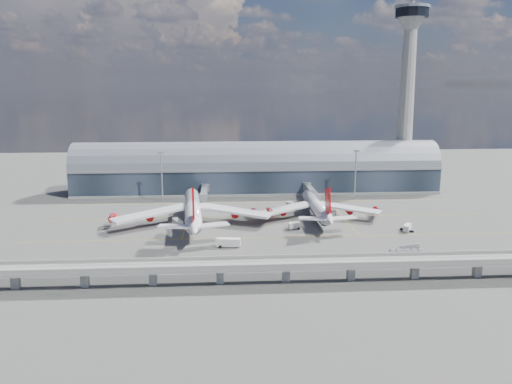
{
  "coord_description": "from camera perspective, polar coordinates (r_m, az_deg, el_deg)",
  "views": [
    {
      "loc": [
        -18.39,
        -196.8,
        58.79
      ],
      "look_at": [
        -4.89,
        10.0,
        14.0
      ],
      "focal_mm": 35.0,
      "sensor_mm": 36.0,
      "label": 1
    }
  ],
  "objects": [
    {
      "name": "service_truck_5",
      "position": [
        227.89,
        8.25,
        -2.45
      ],
      "size": [
        7.01,
        6.04,
        3.27
      ],
      "rotation": [
        0.0,
        0.0,
        0.95
      ],
      "color": "silver",
      "rests_on": "ground"
    },
    {
      "name": "airliner_left",
      "position": [
        213.66,
        -7.25,
        -2.08
      ],
      "size": [
        70.52,
        74.11,
        22.57
      ],
      "rotation": [
        0.0,
        0.0,
        0.07
      ],
      "color": "white",
      "rests_on": "ground"
    },
    {
      "name": "terminal",
      "position": [
        279.46,
        0.09,
        2.42
      ],
      "size": [
        200.0,
        30.0,
        28.0
      ],
      "color": "#1D2530",
      "rests_on": "ground"
    },
    {
      "name": "jet_bridge_left",
      "position": [
        255.81,
        -5.93,
        0.03
      ],
      "size": [
        4.4,
        28.0,
        7.25
      ],
      "color": "gray",
      "rests_on": "ground"
    },
    {
      "name": "floodlight_mast_left",
      "position": [
        257.77,
        -10.73,
        1.89
      ],
      "size": [
        3.0,
        0.7,
        25.7
      ],
      "color": "gray",
      "rests_on": "ground"
    },
    {
      "name": "guideway",
      "position": [
        152.67,
        3.46,
        -8.34
      ],
      "size": [
        220.0,
        8.5,
        7.2
      ],
      "color": "gray",
      "rests_on": "ground"
    },
    {
      "name": "taxi_lines",
      "position": [
        227.41,
        1.03,
        -2.79
      ],
      "size": [
        200.0,
        80.12,
        0.01
      ],
      "color": "gold",
      "rests_on": "ground"
    },
    {
      "name": "service_truck_2",
      "position": [
        185.24,
        -3.2,
        -5.78
      ],
      "size": [
        9.19,
        3.57,
        3.25
      ],
      "rotation": [
        0.0,
        0.0,
        1.46
      ],
      "color": "silver",
      "rests_on": "ground"
    },
    {
      "name": "service_truck_1",
      "position": [
        208.19,
        4.42,
        -3.85
      ],
      "size": [
        5.09,
        3.08,
        2.76
      ],
      "rotation": [
        0.0,
        0.0,
        1.76
      ],
      "color": "silver",
      "rests_on": "ground"
    },
    {
      "name": "cargo_train_1",
      "position": [
        185.42,
        16.87,
        -6.55
      ],
      "size": [
        12.8,
        2.37,
        1.69
      ],
      "rotation": [
        0.0,
        0.0,
        1.63
      ],
      "color": "gray",
      "rests_on": "ground"
    },
    {
      "name": "service_truck_0",
      "position": [
        213.19,
        -8.95,
        -3.51
      ],
      "size": [
        5.23,
        7.93,
        3.13
      ],
      "rotation": [
        0.0,
        0.0,
        0.4
      ],
      "color": "silver",
      "rests_on": "ground"
    },
    {
      "name": "airliner_right",
      "position": [
        223.74,
        6.95,
        -1.79
      ],
      "size": [
        58.92,
        61.56,
        19.59
      ],
      "rotation": [
        0.0,
        0.0,
        0.0
      ],
      "color": "white",
      "rests_on": "ground"
    },
    {
      "name": "floodlight_mast_right",
      "position": [
        264.8,
        11.3,
        2.14
      ],
      "size": [
        3.0,
        0.7,
        25.7
      ],
      "color": "gray",
      "rests_on": "ground"
    },
    {
      "name": "service_truck_3",
      "position": [
        213.36,
        16.89,
        -3.94
      ],
      "size": [
        4.92,
        6.18,
        2.83
      ],
      "rotation": [
        0.0,
        0.0,
        -0.54
      ],
      "color": "silver",
      "rests_on": "ground"
    },
    {
      "name": "jet_bridge_right",
      "position": [
        257.59,
        6.3,
        0.11
      ],
      "size": [
        4.4,
        32.0,
        7.25
      ],
      "color": "gray",
      "rests_on": "ground"
    },
    {
      "name": "control_tower",
      "position": [
        298.38,
        16.82,
        10.31
      ],
      "size": [
        19.0,
        19.0,
        103.0
      ],
      "color": "gray",
      "rests_on": "ground"
    },
    {
      "name": "cargo_train_0",
      "position": [
        170.37,
        -7.94,
        -7.83
      ],
      "size": [
        9.28,
        3.95,
        1.54
      ],
      "rotation": [
        0.0,
        0.0,
        1.29
      ],
      "color": "gray",
      "rests_on": "ground"
    },
    {
      "name": "cargo_train_2",
      "position": [
        191.65,
        17.13,
        -5.99
      ],
      "size": [
        8.72,
        3.92,
        1.45
      ],
      "rotation": [
        0.0,
        0.0,
        1.27
      ],
      "color": "gray",
      "rests_on": "ground"
    },
    {
      "name": "service_truck_4",
      "position": [
        241.89,
        4.0,
        -1.53
      ],
      "size": [
        4.28,
        5.71,
        3.01
      ],
      "rotation": [
        0.0,
        0.0,
        0.42
      ],
      "color": "silver",
      "rests_on": "ground"
    },
    {
      "name": "ground",
      "position": [
        206.22,
        1.54,
        -4.37
      ],
      "size": [
        500.0,
        500.0,
        0.0
      ],
      "primitive_type": "plane",
      "color": "#474744",
      "rests_on": "ground"
    }
  ]
}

